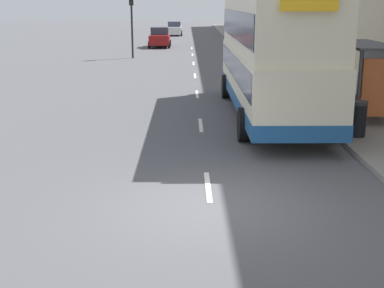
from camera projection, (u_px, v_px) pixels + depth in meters
name	position (u px, v px, depth m)	size (l,w,h in m)	color
ground_plane	(210.00, 206.00, 10.78)	(220.00, 220.00, 0.00)	#515156
pavement	(264.00, 47.00, 48.03)	(5.00, 93.00, 0.14)	gray
lane_mark_0	(208.00, 187.00, 11.91)	(0.12, 2.00, 0.01)	silver
lane_mark_1	(201.00, 125.00, 17.85)	(0.12, 2.00, 0.01)	silver
lane_mark_2	(197.00, 94.00, 23.80)	(0.12, 2.00, 0.01)	silver
lane_mark_3	(195.00, 76.00, 29.75)	(0.12, 2.00, 0.01)	silver
lane_mark_4	(193.00, 63.00, 35.70)	(0.12, 2.00, 0.01)	silver
lane_mark_5	(192.00, 55.00, 41.65)	(0.12, 2.00, 0.01)	silver
lane_mark_6	(192.00, 48.00, 47.60)	(0.12, 2.00, 0.01)	silver
bus_shelter	(370.00, 66.00, 18.12)	(1.60, 4.20, 2.48)	#4C4C51
double_decker_bus_near	(271.00, 52.00, 18.64)	(2.85, 11.34, 4.30)	beige
car_0	(160.00, 37.00, 48.37)	(1.96, 4.05, 1.79)	maroon
car_1	(174.00, 29.00, 65.27)	(1.92, 3.94, 1.67)	silver
pedestrian_at_shelter	(341.00, 79.00, 21.65)	(0.31, 0.31, 1.57)	#23232D
pedestrian_1	(374.00, 79.00, 21.41)	(0.34, 0.34, 1.70)	#23232D
pedestrian_4	(373.00, 77.00, 22.22)	(0.32, 0.32, 1.61)	#23232D
litter_bin	(357.00, 119.00, 15.69)	(0.55, 0.55, 1.05)	black
traffic_light_far_kerb	(132.00, 13.00, 38.29)	(0.30, 0.32, 4.75)	black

